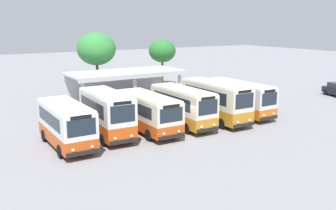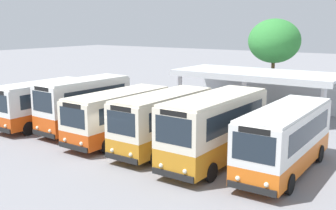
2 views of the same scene
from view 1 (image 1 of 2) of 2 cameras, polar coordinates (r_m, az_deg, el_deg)
name	(u,v)px [view 1 (image 1 of 2)]	position (r m, az deg, el deg)	size (l,w,h in m)	color
ground_plane	(191,134)	(30.37, 3.47, -4.35)	(180.00, 180.00, 0.00)	gray
city_bus_nearest_orange	(66,123)	(27.74, -15.10, -2.67)	(2.44, 6.87, 3.12)	black
city_bus_second_in_row	(107,113)	(29.41, -9.24, -1.14)	(2.56, 6.69, 3.52)	black
city_bus_middle_cream	(148,111)	(30.55, -3.10, -0.96)	(2.53, 7.52, 3.03)	black
city_bus_fourth_amber	(183,105)	(32.19, 2.21, -0.07)	(2.38, 7.27, 3.26)	black
city_bus_fifth_blue	(215,100)	(33.96, 7.14, 0.74)	(2.51, 7.70, 3.53)	black
city_bus_far_end_green	(238,97)	(36.72, 10.51, 1.20)	(2.39, 8.06, 3.16)	black
terminal_canopy	(123,77)	(43.22, -6.79, 4.18)	(12.76, 5.69, 3.40)	silver
waiting_chair_end_by_column	(119,98)	(42.20, -7.41, 1.04)	(0.45, 0.45, 0.86)	slate
waiting_chair_second_from_end	(124,97)	(42.55, -6.61, 1.15)	(0.45, 0.45, 0.86)	slate
waiting_chair_middle_seat	(130,97)	(42.85, -5.78, 1.25)	(0.45, 0.45, 0.86)	slate
waiting_chair_fourth_seat	(135,96)	(43.09, -4.92, 1.33)	(0.45, 0.45, 0.86)	slate
waiting_chair_fifth_seat	(141,96)	(43.38, -4.10, 1.42)	(0.45, 0.45, 0.86)	slate
waiting_chair_far_end_seat	(146,95)	(43.64, -3.26, 1.49)	(0.45, 0.45, 0.86)	slate
roadside_tree_behind_canopy	(96,49)	(47.55, -10.73, 8.31)	(4.72, 4.72, 7.57)	brown
roadside_tree_east_of_canopy	(162,51)	(52.93, -0.87, 8.13)	(3.73, 3.73, 6.45)	brown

